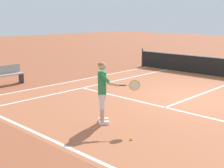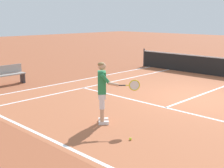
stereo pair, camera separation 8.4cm
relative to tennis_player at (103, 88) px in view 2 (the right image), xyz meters
The scene contains 10 objects.
ground_plane 4.36m from the tennis_player, 84.19° to the left, with size 80.00×80.00×0.00m, color #9E5133.
court_inner_surface 3.72m from the tennis_player, 83.12° to the left, with size 10.98×10.97×0.00m, color #B2603D.
line_baseline 2.03m from the tennis_player, 76.00° to the right, with size 10.98×0.10×0.01m, color white.
line_service 2.67m from the tennis_player, 80.03° to the left, with size 8.23×0.10×0.01m, color white.
line_centre_service 5.75m from the tennis_player, 85.65° to the left, with size 0.10×6.40×0.01m, color white.
line_singles_left 5.22m from the tennis_player, 135.99° to the left, with size 0.10×10.57×0.01m, color white.
line_doubles_left 6.27m from the tennis_player, 144.87° to the left, with size 0.10×10.57×0.01m, color white.
tennis_player is the anchor object (origin of this frame).
tennis_ball_near_feet 1.71m from the tennis_player, 16.71° to the right, with size 0.07×0.07×0.07m, color #CCE02D.
courtside_bench 6.61m from the tennis_player, behind, with size 0.40×1.40×0.85m.
Camera 2 is at (5.36, -9.86, 2.88)m, focal length 48.72 mm.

